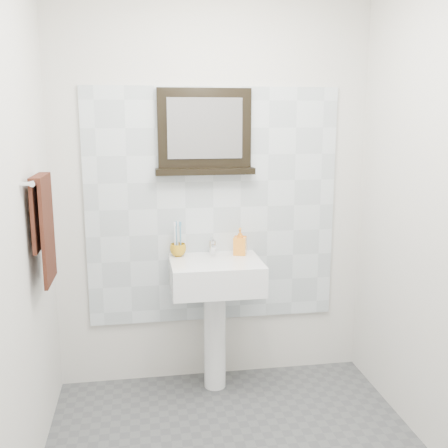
# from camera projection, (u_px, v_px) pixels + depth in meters

# --- Properties ---
(back_wall) EXTENTS (2.00, 0.01, 2.50)m
(back_wall) POSITION_uv_depth(u_px,v_px,m) (213.00, 191.00, 3.33)
(back_wall) COLOR silver
(back_wall) RESTS_ON ground
(front_wall) EXTENTS (2.00, 0.01, 2.50)m
(front_wall) POSITION_uv_depth(u_px,v_px,m) (345.00, 323.00, 1.21)
(front_wall) COLOR silver
(front_wall) RESTS_ON ground
(left_wall) EXTENTS (0.01, 2.20, 2.50)m
(left_wall) POSITION_uv_depth(u_px,v_px,m) (6.00, 234.00, 2.11)
(left_wall) COLOR silver
(left_wall) RESTS_ON ground
(splashback) EXTENTS (1.60, 0.02, 1.50)m
(splashback) POSITION_uv_depth(u_px,v_px,m) (213.00, 207.00, 3.34)
(splashback) COLOR silver
(splashback) RESTS_ON back_wall
(pedestal_sink) EXTENTS (0.55, 0.44, 0.96)m
(pedestal_sink) POSITION_uv_depth(u_px,v_px,m) (216.00, 289.00, 3.23)
(pedestal_sink) COLOR white
(pedestal_sink) RESTS_ON ground
(toothbrush_cup) EXTENTS (0.13, 0.13, 0.08)m
(toothbrush_cup) POSITION_uv_depth(u_px,v_px,m) (178.00, 250.00, 3.27)
(toothbrush_cup) COLOR #BD8816
(toothbrush_cup) RESTS_ON pedestal_sink
(toothbrushes) EXTENTS (0.05, 0.04, 0.21)m
(toothbrushes) POSITION_uv_depth(u_px,v_px,m) (177.00, 237.00, 3.26)
(toothbrushes) COLOR white
(toothbrushes) RESTS_ON toothbrush_cup
(soap_dispenser) EXTENTS (0.10, 0.10, 0.17)m
(soap_dispenser) POSITION_uv_depth(u_px,v_px,m) (240.00, 241.00, 3.30)
(soap_dispenser) COLOR orange
(soap_dispenser) RESTS_ON pedestal_sink
(framed_mirror) EXTENTS (0.61, 0.11, 0.52)m
(framed_mirror) POSITION_uv_depth(u_px,v_px,m) (205.00, 134.00, 3.21)
(framed_mirror) COLOR black
(framed_mirror) RESTS_ON back_wall
(towel_bar) EXTENTS (0.07, 0.40, 0.03)m
(towel_bar) POSITION_uv_depth(u_px,v_px,m) (39.00, 179.00, 2.58)
(towel_bar) COLOR silver
(towel_bar) RESTS_ON left_wall
(hand_towel) EXTENTS (0.06, 0.30, 0.55)m
(hand_towel) POSITION_uv_depth(u_px,v_px,m) (44.00, 221.00, 2.63)
(hand_towel) COLOR black
(hand_towel) RESTS_ON towel_bar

